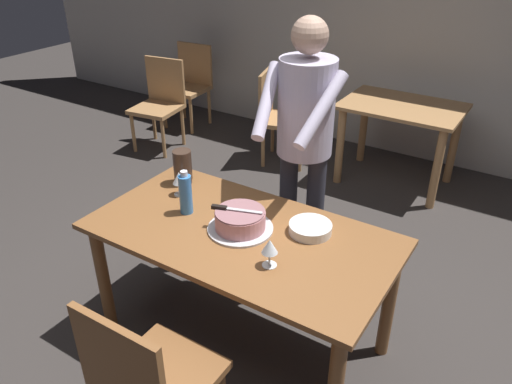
# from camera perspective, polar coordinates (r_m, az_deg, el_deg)

# --- Properties ---
(ground_plane) EXTENTS (14.00, 14.00, 0.00)m
(ground_plane) POSITION_cam_1_polar(r_m,az_deg,el_deg) (3.06, -1.50, -16.28)
(ground_plane) COLOR #383330
(back_wall) EXTENTS (10.00, 0.12, 2.70)m
(back_wall) POSITION_cam_1_polar(r_m,az_deg,el_deg) (5.04, 19.16, 18.33)
(back_wall) COLOR beige
(back_wall) RESTS_ON ground_plane
(main_dining_table) EXTENTS (1.58, 0.84, 0.75)m
(main_dining_table) POSITION_cam_1_polar(r_m,az_deg,el_deg) (2.64, -1.68, -6.57)
(main_dining_table) COLOR brown
(main_dining_table) RESTS_ON ground_plane
(cake_on_platter) EXTENTS (0.34, 0.34, 0.11)m
(cake_on_platter) POSITION_cam_1_polar(r_m,az_deg,el_deg) (2.56, -1.81, -3.31)
(cake_on_platter) COLOR silver
(cake_on_platter) RESTS_ON main_dining_table
(cake_knife) EXTENTS (0.26, 0.11, 0.02)m
(cake_knife) POSITION_cam_1_polar(r_m,az_deg,el_deg) (2.55, -3.39, -1.87)
(cake_knife) COLOR silver
(cake_knife) RESTS_ON cake_on_platter
(plate_stack) EXTENTS (0.22, 0.22, 0.05)m
(plate_stack) POSITION_cam_1_polar(r_m,az_deg,el_deg) (2.57, 6.19, -4.11)
(plate_stack) COLOR white
(plate_stack) RESTS_ON main_dining_table
(wine_glass_near) EXTENTS (0.08, 0.08, 0.14)m
(wine_glass_near) POSITION_cam_1_polar(r_m,az_deg,el_deg) (2.28, 1.56, -6.29)
(wine_glass_near) COLOR silver
(wine_glass_near) RESTS_ON main_dining_table
(wine_glass_far) EXTENTS (0.08, 0.08, 0.14)m
(wine_glass_far) POSITION_cam_1_polar(r_m,az_deg,el_deg) (2.88, -8.74, 1.50)
(wine_glass_far) COLOR silver
(wine_glass_far) RESTS_ON main_dining_table
(water_bottle) EXTENTS (0.07, 0.07, 0.25)m
(water_bottle) POSITION_cam_1_polar(r_m,az_deg,el_deg) (2.70, -7.97, -0.16)
(water_bottle) COLOR #387AC6
(water_bottle) RESTS_ON main_dining_table
(hurricane_lamp) EXTENTS (0.11, 0.11, 0.21)m
(hurricane_lamp) POSITION_cam_1_polar(r_m,az_deg,el_deg) (3.01, -8.34, 2.86)
(hurricane_lamp) COLOR black
(hurricane_lamp) RESTS_ON main_dining_table
(person_cutting_cake) EXTENTS (0.47, 0.56, 1.72)m
(person_cutting_cake) POSITION_cam_1_polar(r_m,az_deg,el_deg) (2.89, 5.51, 6.68)
(person_cutting_cake) COLOR #2D2D38
(person_cutting_cake) RESTS_ON ground_plane
(chair_near_side) EXTENTS (0.45, 0.45, 0.90)m
(chair_near_side) POSITION_cam_1_polar(r_m,az_deg,el_deg) (2.26, -12.14, -20.08)
(chair_near_side) COLOR brown
(chair_near_side) RESTS_ON ground_plane
(background_table) EXTENTS (1.00, 0.70, 0.74)m
(background_table) POSITION_cam_1_polar(r_m,az_deg,el_deg) (4.57, 16.09, 7.59)
(background_table) COLOR tan
(background_table) RESTS_ON ground_plane
(background_chair_1) EXTENTS (0.55, 0.55, 0.90)m
(background_chair_1) POSITION_cam_1_polar(r_m,az_deg,el_deg) (4.86, 2.61, 8.92)
(background_chair_1) COLOR tan
(background_chair_1) RESTS_ON ground_plane
(background_chair_2) EXTENTS (0.50, 0.50, 0.90)m
(background_chair_2) POSITION_cam_1_polar(r_m,az_deg,el_deg) (5.28, -10.86, 10.14)
(background_chair_2) COLOR tan
(background_chair_2) RESTS_ON ground_plane
(background_chair_3) EXTENTS (0.47, 0.47, 0.90)m
(background_chair_3) POSITION_cam_1_polar(r_m,az_deg,el_deg) (5.84, -7.57, 12.26)
(background_chair_3) COLOR tan
(background_chair_3) RESTS_ON ground_plane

